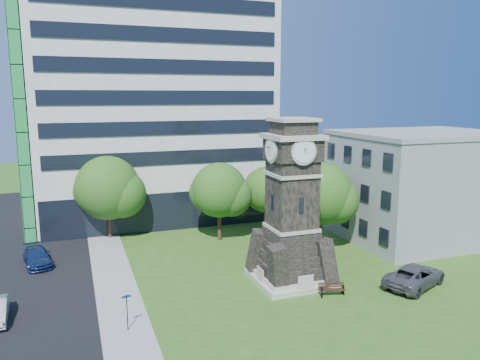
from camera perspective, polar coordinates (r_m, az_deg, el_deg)
name	(u,v)px	position (r m, az deg, el deg)	size (l,w,h in m)	color
ground	(264,297)	(33.46, 2.91, -14.07)	(160.00, 160.00, 0.00)	#305618
sidewalk	(116,288)	(35.90, -14.86, -12.62)	(3.00, 70.00, 0.06)	gray
clock_tower	(292,213)	(34.62, 6.30, -4.01)	(5.40, 5.40, 12.22)	beige
office_tall	(150,92)	(54.63, -10.88, 10.52)	(26.20, 15.11, 28.60)	white
office_low	(421,185)	(48.89, 21.24, -0.56)	(15.20, 12.20, 10.40)	gray
car_street_north	(37,257)	(42.48, -23.50, -8.59)	(1.89, 4.65, 1.35)	#11234E
car_east_lot	(415,276)	(37.15, 20.54, -10.89)	(2.61, 5.66, 1.57)	#4D4D52
park_bench	(332,289)	(34.09, 11.14, -12.87)	(1.80, 0.48, 0.93)	black
street_sign	(127,308)	(29.32, -13.61, -14.93)	(0.55, 0.05, 2.29)	black
tree_nw	(109,190)	(47.00, -15.70, -1.17)	(6.85, 6.23, 8.10)	#332114
tree_nc	(220,192)	(44.66, -2.46, -1.48)	(5.79, 5.26, 7.55)	#332114
tree_ne	(267,191)	(47.70, 3.25, -1.38)	(5.13, 4.66, 6.70)	#332114
tree_east	(322,196)	(42.40, 9.92, -1.93)	(6.21, 5.65, 7.98)	#332114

